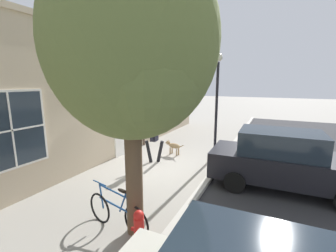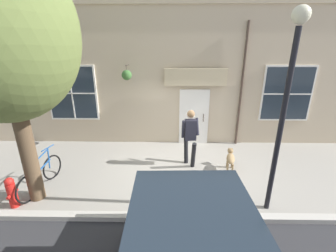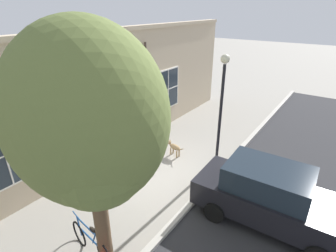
{
  "view_description": "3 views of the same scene",
  "coord_description": "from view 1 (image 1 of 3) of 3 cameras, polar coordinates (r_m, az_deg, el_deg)",
  "views": [
    {
      "loc": [
        3.79,
        -7.13,
        3.13
      ],
      "look_at": [
        0.06,
        0.57,
        1.47
      ],
      "focal_mm": 24.0,
      "sensor_mm": 36.0,
      "label": 1
    },
    {
      "loc": [
        5.94,
        -0.23,
        3.59
      ],
      "look_at": [
        -0.73,
        -0.34,
        1.2
      ],
      "focal_mm": 24.0,
      "sensor_mm": 36.0,
      "label": 2
    },
    {
      "loc": [
        5.15,
        -6.4,
        5.7
      ],
      "look_at": [
        -0.73,
        1.94,
        1.05
      ],
      "focal_mm": 28.0,
      "sensor_mm": 36.0,
      "label": 3
    }
  ],
  "objects": [
    {
      "name": "street_tree_by_curb",
      "position": [
        4.31,
        -8.96,
        18.72
      ],
      "size": [
        3.26,
        2.93,
        5.64
      ],
      "color": "brown",
      "rests_on": "ground_plane"
    },
    {
      "name": "leaning_bicycle",
      "position": [
        5.29,
        -12.87,
        -20.64
      ],
      "size": [
        1.73,
        0.27,
        1.0
      ],
      "color": "black",
      "rests_on": "ground_plane"
    },
    {
      "name": "pedestrian_walking",
      "position": [
        8.82,
        -3.54,
        -2.3
      ],
      "size": [
        0.72,
        0.55,
        1.81
      ],
      "color": "black",
      "rests_on": "ground_plane"
    },
    {
      "name": "parked_car_mid_block",
      "position": [
        7.52,
        27.45,
        -7.71
      ],
      "size": [
        4.35,
        2.03,
        1.75
      ],
      "color": "black",
      "rests_on": "ground_plane"
    },
    {
      "name": "dog_on_leash",
      "position": [
        9.94,
        1.35,
        -5.02
      ],
      "size": [
        0.99,
        0.36,
        0.6
      ],
      "color": "#997A51",
      "rests_on": "ground_plane"
    },
    {
      "name": "fire_hydrant",
      "position": [
        4.73,
        -7.38,
        -24.4
      ],
      "size": [
        0.34,
        0.2,
        0.77
      ],
      "color": "red",
      "rests_on": "ground_plane"
    },
    {
      "name": "ground_plane",
      "position": [
        8.66,
        -2.05,
        -10.23
      ],
      "size": [
        90.0,
        90.0,
        0.0
      ],
      "primitive_type": "plane",
      "color": "gray"
    },
    {
      "name": "street_lamp",
      "position": [
        9.42,
        12.38,
        8.95
      ],
      "size": [
        0.32,
        0.32,
        4.27
      ],
      "color": "black",
      "rests_on": "ground_plane"
    },
    {
      "name": "storefront_facade",
      "position": [
        9.43,
        -14.91,
        6.86
      ],
      "size": [
        0.95,
        18.0,
        5.03
      ],
      "color": "#C6B293",
      "rests_on": "ground_plane"
    }
  ]
}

